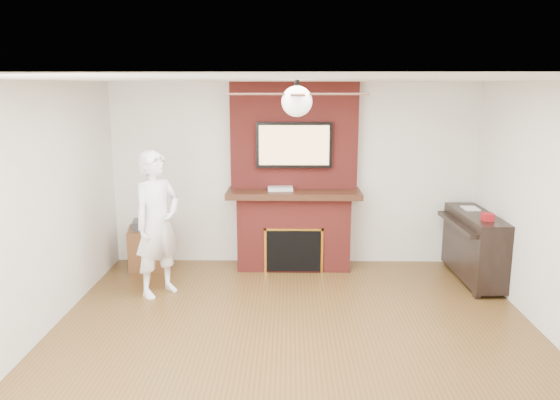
{
  "coord_description": "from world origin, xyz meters",
  "views": [
    {
      "loc": [
        -0.06,
        -4.68,
        2.46
      ],
      "look_at": [
        -0.16,
        0.9,
        1.28
      ],
      "focal_mm": 35.0,
      "sensor_mm": 36.0,
      "label": 1
    }
  ],
  "objects_px": {
    "person": "(157,224)",
    "piano": "(474,245)",
    "side_table": "(150,245)",
    "fireplace": "(294,195)"
  },
  "relations": [
    {
      "from": "person",
      "to": "piano",
      "type": "relative_size",
      "value": 1.27
    },
    {
      "from": "side_table",
      "to": "piano",
      "type": "height_order",
      "value": "piano"
    },
    {
      "from": "person",
      "to": "side_table",
      "type": "distance_m",
      "value": 1.2
    },
    {
      "from": "fireplace",
      "to": "person",
      "type": "bearing_deg",
      "value": -146.34
    },
    {
      "from": "side_table",
      "to": "piano",
      "type": "relative_size",
      "value": 0.49
    },
    {
      "from": "side_table",
      "to": "person",
      "type": "bearing_deg",
      "value": -80.8
    },
    {
      "from": "fireplace",
      "to": "side_table",
      "type": "bearing_deg",
      "value": -178.04
    },
    {
      "from": "side_table",
      "to": "piano",
      "type": "distance_m",
      "value": 4.28
    },
    {
      "from": "person",
      "to": "side_table",
      "type": "height_order",
      "value": "person"
    },
    {
      "from": "fireplace",
      "to": "piano",
      "type": "bearing_deg",
      "value": -13.48
    }
  ]
}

